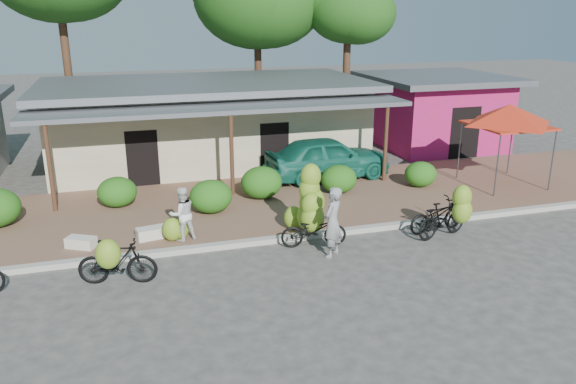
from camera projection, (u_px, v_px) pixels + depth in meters
The scene contains 24 objects.
ground at pixel (284, 275), 13.44m from camera, with size 100.00×100.00×0.00m, color #403D3B.
sidewalk at pixel (240, 206), 17.98m from camera, with size 60.00×6.00×0.12m, color brown.
curb at pixel (263, 241), 15.24m from camera, with size 60.00×0.25×0.15m, color #A8A399.
shop_main at pixel (208, 122), 22.86m from camera, with size 13.00×8.50×3.35m.
shop_pink at pixel (435, 110), 25.82m from camera, with size 6.00×6.00×3.25m.
tree_near_right at pixel (344, 7), 26.85m from camera, with size 4.19×3.99×7.75m.
hedge_1 at pixel (117, 192), 17.65m from camera, with size 1.23×1.11×0.96m, color #2C5D15.
hedge_2 at pixel (211, 196), 17.12m from camera, with size 1.31×1.18×1.02m, color #2C5D15.
hedge_3 at pixel (262, 182), 18.44m from camera, with size 1.37×1.23×1.06m, color #2C5D15.
hedge_4 at pixel (339, 179), 18.99m from camera, with size 1.24×1.11×0.96m, color #2C5D15.
hedge_5 at pixel (421, 174), 19.69m from camera, with size 1.14×1.03×0.89m, color #2C5D15.
red_canopy at pixel (509, 115), 19.33m from camera, with size 3.50×3.50×2.86m.
bike_left at pixel (116, 261), 12.76m from camera, with size 1.89×1.33×1.38m.
bike_center at pixel (312, 214), 15.08m from camera, with size 1.84×1.28×2.16m.
bike_right at pixel (448, 215), 15.37m from camera, with size 1.82×1.32×1.68m.
bike_far_right at pixel (437, 216), 15.97m from camera, with size 1.91×0.91×0.96m.
loose_banana_a at pixel (180, 229), 15.17m from camera, with size 0.46×0.39×0.58m, color olive.
loose_banana_b at pixel (172, 229), 15.05m from camera, with size 0.52×0.44×0.65m, color olive.
loose_banana_c at pixel (293, 218), 15.87m from camera, with size 0.54×0.46×0.68m, color olive.
sack_near at pixel (153, 233), 15.29m from camera, with size 0.85×0.40×0.30m, color silver.
sack_far at pixel (81, 242), 14.68m from camera, with size 0.75×0.38×0.28m, color silver.
vendor at pixel (333, 222), 14.22m from camera, with size 0.68×0.44×1.86m, color gray.
bystander at pixel (182, 214), 14.97m from camera, with size 0.73×0.57×1.50m, color white.
teal_van at pixel (327, 157), 20.56m from camera, with size 1.86×4.61×1.57m, color #166652.
Camera 1 is at (-3.43, -11.68, 6.05)m, focal length 35.00 mm.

